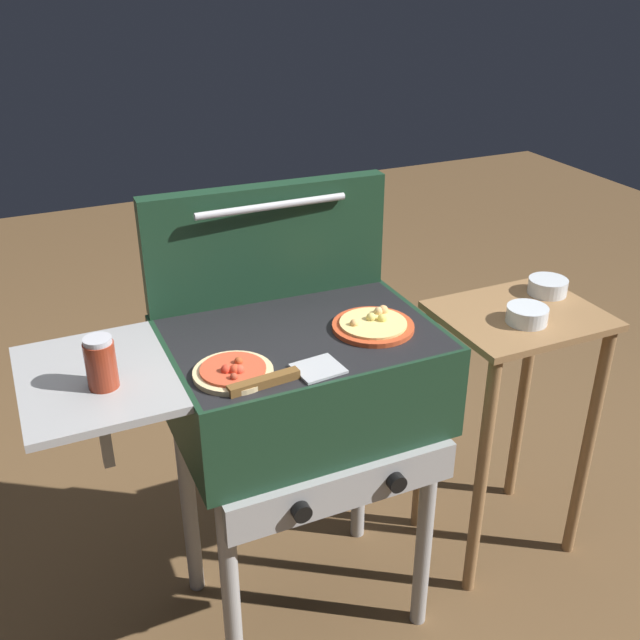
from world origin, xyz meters
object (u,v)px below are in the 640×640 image
(pizza_pepperoni, at_px, (233,372))
(topping_bowl_far, at_px, (527,315))
(pizza_cheese, at_px, (373,325))
(topping_bowl_near, at_px, (548,287))
(spatula, at_px, (287,376))
(prep_table, at_px, (510,386))
(sauce_jar, at_px, (101,363))
(grill, at_px, (297,385))

(pizza_pepperoni, bearing_deg, topping_bowl_far, 4.84)
(pizza_cheese, relative_size, topping_bowl_far, 1.78)
(pizza_cheese, xyz_separation_m, topping_bowl_near, (0.64, 0.13, -0.07))
(pizza_cheese, bearing_deg, spatula, -154.77)
(prep_table, bearing_deg, pizza_pepperoni, -171.82)
(sauce_jar, height_order, prep_table, sauce_jar)
(prep_table, bearing_deg, spatula, -166.38)
(grill, distance_m, topping_bowl_far, 0.66)
(pizza_cheese, height_order, topping_bowl_near, pizza_cheese)
(sauce_jar, xyz_separation_m, spatula, (0.36, -0.13, -0.05))
(sauce_jar, height_order, topping_bowl_near, sauce_jar)
(sauce_jar, bearing_deg, topping_bowl_far, 0.07)
(topping_bowl_far, bearing_deg, topping_bowl_near, 35.60)
(spatula, relative_size, prep_table, 0.32)
(sauce_jar, distance_m, prep_table, 1.19)
(grill, relative_size, prep_table, 1.18)
(prep_table, xyz_separation_m, topping_bowl_near, (0.15, 0.07, 0.26))
(pizza_pepperoni, relative_size, sauce_jar, 1.52)
(topping_bowl_near, relative_size, topping_bowl_far, 1.01)
(pizza_cheese, distance_m, spatula, 0.31)
(grill, bearing_deg, spatula, -118.18)
(sauce_jar, height_order, spatula, sauce_jar)
(spatula, distance_m, topping_bowl_near, 0.96)
(grill, relative_size, sauce_jar, 8.41)
(grill, distance_m, pizza_pepperoni, 0.28)
(grill, xyz_separation_m, topping_bowl_near, (0.82, 0.07, 0.08))
(pizza_cheese, distance_m, prep_table, 0.60)
(grill, bearing_deg, pizza_cheese, -16.34)
(sauce_jar, distance_m, spatula, 0.38)
(pizza_cheese, xyz_separation_m, topping_bowl_far, (0.47, 0.00, -0.07))
(grill, distance_m, prep_table, 0.70)
(grill, relative_size, spatula, 3.63)
(grill, bearing_deg, pizza_pepperoni, -148.40)
(pizza_pepperoni, distance_m, spatula, 0.12)
(topping_bowl_near, bearing_deg, sauce_jar, -174.41)
(grill, xyz_separation_m, pizza_cheese, (0.18, -0.05, 0.15))
(sauce_jar, bearing_deg, prep_table, 2.78)
(pizza_pepperoni, relative_size, spatula, 0.65)
(spatula, height_order, topping_bowl_near, spatula)
(pizza_pepperoni, xyz_separation_m, topping_bowl_far, (0.85, 0.07, -0.07))
(topping_bowl_far, bearing_deg, pizza_cheese, -179.59)
(pizza_pepperoni, bearing_deg, topping_bowl_near, 10.86)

